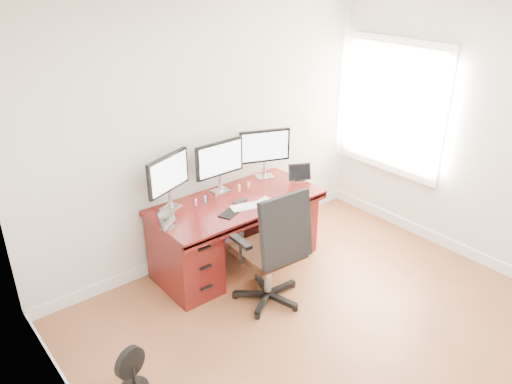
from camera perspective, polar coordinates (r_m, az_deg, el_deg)
ground at (r=4.27m, az=13.52°, el=-18.54°), size 4.50×4.50×0.00m
back_wall at (r=4.99m, az=-5.47°, el=7.02°), size 4.00×0.10×2.70m
desk at (r=5.06m, az=-2.37°, el=-4.37°), size 1.70×0.80×0.75m
office_chair at (r=4.54m, az=1.79°, el=-8.57°), size 0.67×0.65×1.15m
floor_fan at (r=3.96m, az=-13.97°, el=-19.23°), size 0.25×0.21×0.37m
monitor_left at (r=4.66m, az=-9.99°, el=1.91°), size 0.52×0.23×0.53m
monitor_center at (r=4.94m, az=-4.17°, el=3.61°), size 0.55×0.14×0.53m
monitor_right at (r=5.27m, az=1.00°, el=5.09°), size 0.52×0.24×0.53m
tablet_left at (r=4.42m, az=-10.12°, el=-3.05°), size 0.24×0.19×0.19m
tablet_right at (r=5.29m, az=5.07°, el=2.13°), size 0.24×0.17×0.19m
keyboard at (r=4.74m, az=-1.01°, el=-1.69°), size 0.34×0.22×0.01m
trackpad at (r=4.86m, az=1.16°, el=-1.00°), size 0.16×0.16×0.01m
drawing_tablet at (r=4.62m, az=-3.06°, el=-2.48°), size 0.24×0.20×0.01m
phone at (r=4.85m, az=-1.83°, el=-1.04°), size 0.15×0.10×0.01m
figurine_pink at (r=4.78m, az=-6.89°, el=-1.12°), size 0.03×0.03×0.08m
figurine_blue at (r=4.84m, az=-5.82°, el=-0.76°), size 0.03×0.03×0.08m
figurine_brown at (r=4.90m, az=-4.63°, el=-0.37°), size 0.03×0.03×0.08m
figurine_orange at (r=5.05m, az=-1.94°, el=0.53°), size 0.03×0.03×0.08m
figurine_yellow at (r=5.12m, az=-0.84°, el=0.89°), size 0.03×0.03×0.08m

